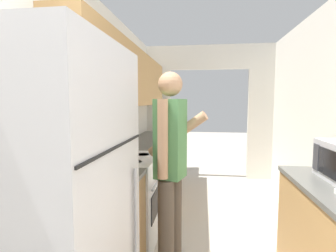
% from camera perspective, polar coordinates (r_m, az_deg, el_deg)
% --- Properties ---
extents(wall_left, '(0.38, 6.86, 2.50)m').
position_cam_1_polar(wall_left, '(2.79, -14.08, 5.18)').
color(wall_left, silver).
rests_on(wall_left, ground_plane).
extents(wall_far_with_doorway, '(2.75, 0.06, 2.50)m').
position_cam_1_polar(wall_far_with_doorway, '(5.02, 8.79, 4.90)').
color(wall_far_with_doorway, silver).
rests_on(wall_far_with_doorway, ground_plane).
extents(counter_left, '(0.62, 3.28, 0.89)m').
position_cam_1_polar(counter_left, '(3.67, -4.99, -10.60)').
color(counter_left, '#B2844C').
rests_on(counter_left, ground_plane).
extents(refrigerator, '(0.71, 0.84, 1.73)m').
position_cam_1_polar(refrigerator, '(1.50, -24.02, -18.34)').
color(refrigerator, '#B7B7BC').
rests_on(refrigerator, ground_plane).
extents(range_oven, '(0.66, 0.76, 1.03)m').
position_cam_1_polar(range_oven, '(2.82, -9.11, -15.57)').
color(range_oven, white).
rests_on(range_oven, ground_plane).
extents(person, '(0.54, 0.44, 1.69)m').
position_cam_1_polar(person, '(2.14, 0.49, -9.40)').
color(person, '#4C4238').
rests_on(person, ground_plane).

